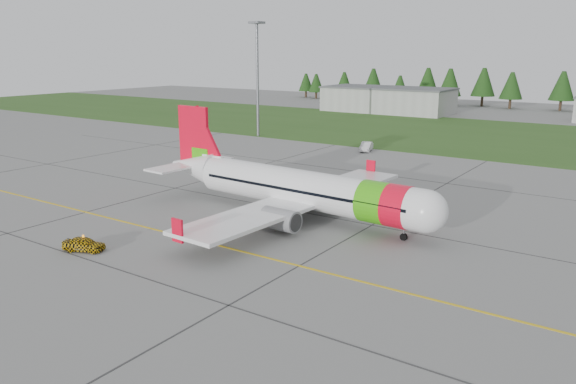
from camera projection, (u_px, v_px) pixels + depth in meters
The scene contains 9 objects.
ground at pixel (122, 271), 40.27m from camera, with size 320.00×320.00×0.00m, color gray.
aircraft at pixel (300, 189), 52.50m from camera, with size 31.96×29.45×9.68m.
follow_me_car at pixel (83, 231), 43.88m from camera, with size 1.34×1.13×3.32m, color yellow.
service_van at pixel (367, 137), 87.83m from camera, with size 1.52×1.43×4.35m, color silver.
grass_strip at pixel (470, 134), 105.84m from camera, with size 320.00×50.00×0.03m, color #30561E.
taxi_guideline at pixel (199, 241), 46.66m from camera, with size 120.00×0.25×0.02m, color gold.
hangar_west at pixel (387, 100), 143.96m from camera, with size 32.00×14.00×6.00m, color #A8A8A3.
floodlight_mast at pixel (258, 81), 101.76m from camera, with size 0.50×0.50×20.00m, color slate.
treeline at pixel (536, 91), 149.41m from camera, with size 160.00×8.00×10.00m, color #1C3F14, non-canonical shape.
Camera 1 is at (31.15, -24.30, 15.33)m, focal length 35.00 mm.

